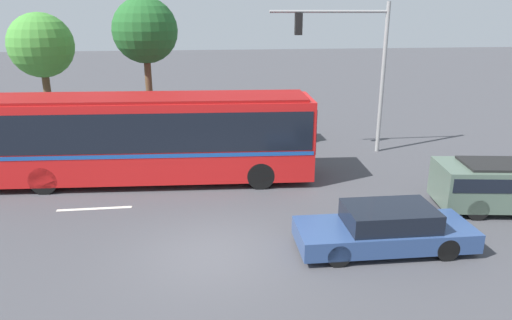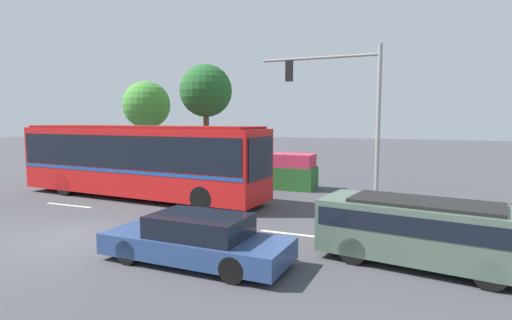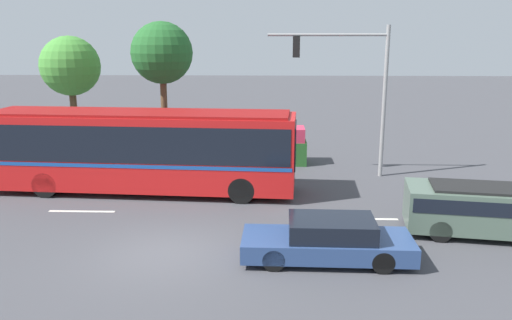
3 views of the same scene
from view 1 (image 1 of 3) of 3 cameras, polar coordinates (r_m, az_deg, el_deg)
The scene contains 9 objects.
ground_plane at distance 12.78m, azimuth -5.66°, elevation -11.37°, with size 140.00×140.00×0.00m, color #444449.
city_bus at distance 17.80m, azimuth -13.15°, elevation 3.16°, with size 12.41×3.25×3.27m.
sedan_foreground at distance 13.21m, azimuth 15.56°, elevation -8.16°, with size 4.78×1.85×1.22m.
traffic_light_pole at distance 21.17m, azimuth 12.36°, elevation 12.30°, with size 5.21×0.24×6.62m.
flowering_hedge at distance 22.74m, azimuth -6.44°, elevation 4.12°, with size 9.49×1.46×1.81m.
street_tree_left at distance 26.56m, azimuth -24.85°, elevation 12.57°, with size 3.24×3.24×6.20m.
street_tree_centre at distance 24.38m, azimuth -13.45°, elevation 15.09°, with size 3.21×3.21×6.92m.
lane_stripe_near at distance 16.29m, azimuth -19.18°, elevation -5.66°, with size 2.40×0.16×0.01m, color silver.
lane_stripe_mid at distance 16.80m, azimuth 16.10°, elevation -4.64°, with size 2.40×0.16×0.01m, color silver.
Camera 1 is at (-0.18, -11.18, 6.20)m, focal length 32.62 mm.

